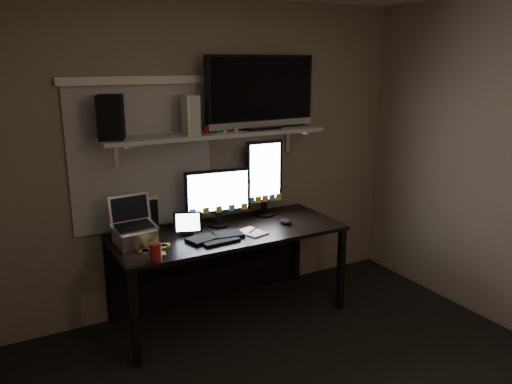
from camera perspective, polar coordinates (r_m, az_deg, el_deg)
back_wall at (r=4.12m, az=-5.49°, el=3.97°), size 3.60×0.00×3.60m
window_blinds at (r=3.92m, az=-12.84°, el=3.85°), size 1.10×0.02×1.10m
desk at (r=4.09m, az=-3.84°, el=-6.25°), size 1.80×0.75×0.73m
wall_shelf at (r=3.93m, az=-4.55°, el=6.63°), size 1.80×0.35×0.03m
monitor_landscape at (r=3.97m, az=-4.37°, el=-0.62°), size 0.54×0.12×0.47m
monitor_portrait at (r=4.22m, az=0.95°, el=1.64°), size 0.33×0.07×0.66m
keyboard at (r=3.75m, az=-4.66°, el=-5.14°), size 0.44×0.20×0.03m
mouse at (r=4.07m, az=3.39°, el=-3.39°), size 0.11×0.13×0.04m
notepad at (r=3.86m, az=-0.42°, el=-4.62°), size 0.20×0.25×0.01m
tablet at (r=3.82m, az=-7.89°, el=-3.58°), size 0.23×0.15×0.19m
file_sorter at (r=3.97m, az=-12.70°, el=-2.56°), size 0.22×0.14×0.26m
laptop at (r=3.67m, az=-13.77°, el=-3.40°), size 0.32×0.27×0.34m
cup at (r=3.41m, az=-11.41°, el=-6.69°), size 0.10×0.10×0.11m
sticky_notes at (r=3.63m, az=-10.58°, el=-6.25°), size 0.31×0.23×0.00m
tv at (r=4.06m, az=0.53°, el=11.29°), size 0.98×0.23×0.58m
game_console at (r=3.81m, az=-7.64°, el=8.76°), size 0.11×0.26×0.29m
speaker at (r=3.67m, az=-16.26°, el=8.21°), size 0.23×0.25×0.31m
bottles at (r=3.90m, az=-3.99°, el=7.91°), size 0.24×0.08×0.15m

